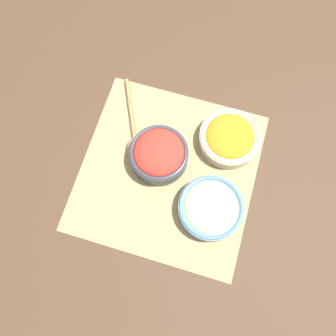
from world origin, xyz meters
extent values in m
plane|color=#422D1E|center=(0.00, 0.00, 0.00)|extent=(3.00, 3.00, 0.00)
cube|color=#937F56|center=(0.00, 0.00, 0.00)|extent=(0.46, 0.46, 0.00)
cylinder|color=#333842|center=(0.03, 0.03, 0.03)|extent=(0.15, 0.15, 0.06)
torus|color=#333842|center=(0.03, 0.03, 0.06)|extent=(0.15, 0.15, 0.01)
ellipsoid|color=red|center=(0.03, 0.03, 0.06)|extent=(0.13, 0.13, 0.05)
cylinder|color=slate|center=(-0.07, -0.13, 0.02)|extent=(0.16, 0.16, 0.04)
torus|color=slate|center=(-0.07, -0.13, 0.04)|extent=(0.16, 0.16, 0.01)
ellipsoid|color=#A8CC7F|center=(-0.07, -0.13, 0.04)|extent=(0.13, 0.13, 0.03)
cylinder|color=#C6B28E|center=(0.13, -0.13, 0.02)|extent=(0.16, 0.16, 0.04)
torus|color=#C6B28E|center=(0.13, -0.13, 0.04)|extent=(0.16, 0.16, 0.01)
ellipsoid|color=orange|center=(0.13, -0.13, 0.04)|extent=(0.13, 0.13, 0.03)
cylinder|color=#9E7042|center=(0.14, 0.15, 0.01)|extent=(0.19, 0.10, 0.01)
ellipsoid|color=#9E7042|center=(0.03, 0.10, 0.02)|extent=(0.08, 0.07, 0.03)
camera|label=1|loc=(-0.23, -0.07, 0.85)|focal=35.00mm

